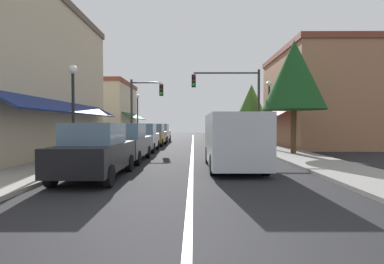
% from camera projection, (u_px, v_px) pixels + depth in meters
% --- Properties ---
extents(ground_plane, '(80.00, 80.00, 0.00)m').
position_uv_depth(ground_plane, '(193.00, 148.00, 21.46)').
color(ground_plane, black).
extents(sidewalk_left, '(2.60, 56.00, 0.12)m').
position_uv_depth(sidewalk_left, '(117.00, 147.00, 21.49)').
color(sidewalk_left, gray).
rests_on(sidewalk_left, ground).
extents(sidewalk_right, '(2.60, 56.00, 0.12)m').
position_uv_depth(sidewalk_right, '(268.00, 147.00, 21.43)').
color(sidewalk_right, gray).
rests_on(sidewalk_right, ground).
extents(lane_center_stripe, '(0.14, 52.00, 0.01)m').
position_uv_depth(lane_center_stripe, '(193.00, 148.00, 21.46)').
color(lane_center_stripe, silver).
rests_on(lane_center_stripe, ground).
extents(storefront_left_block, '(5.83, 14.20, 8.55)m').
position_uv_depth(storefront_left_block, '(19.00, 76.00, 15.40)').
color(storefront_left_block, '#BCAD8E').
rests_on(storefront_left_block, ground).
extents(storefront_right_block, '(7.08, 10.20, 7.48)m').
position_uv_depth(storefront_right_block, '(315.00, 99.00, 23.30)').
color(storefront_right_block, '#9E6B4C').
rests_on(storefront_right_block, ground).
extents(storefront_far_left, '(5.69, 8.20, 6.17)m').
position_uv_depth(storefront_far_left, '(109.00, 111.00, 31.43)').
color(storefront_far_left, '#BCAD8E').
rests_on(storefront_far_left, ground).
extents(parked_car_nearest_left, '(1.82, 4.12, 1.77)m').
position_uv_depth(parked_car_nearest_left, '(96.00, 151.00, 9.35)').
color(parked_car_nearest_left, black).
rests_on(parked_car_nearest_left, ground).
extents(parked_car_second_left, '(1.79, 4.10, 1.77)m').
position_uv_depth(parked_car_second_left, '(126.00, 143.00, 13.64)').
color(parked_car_second_left, '#4C5156').
rests_on(parked_car_second_left, ground).
extents(parked_car_third_left, '(1.87, 4.14, 1.77)m').
position_uv_depth(parked_car_third_left, '(143.00, 138.00, 18.69)').
color(parked_car_third_left, '#B7BABF').
rests_on(parked_car_third_left, ground).
extents(parked_car_far_left, '(1.82, 4.12, 1.77)m').
position_uv_depth(parked_car_far_left, '(154.00, 135.00, 23.72)').
color(parked_car_far_left, brown).
rests_on(parked_car_far_left, ground).
extents(parked_car_distant_left, '(1.86, 4.14, 1.77)m').
position_uv_depth(parked_car_distant_left, '(160.00, 133.00, 29.08)').
color(parked_car_distant_left, silver).
rests_on(parked_car_distant_left, ground).
extents(van_in_lane, '(2.03, 5.19, 2.12)m').
position_uv_depth(van_in_lane, '(233.00, 139.00, 11.52)').
color(van_in_lane, '#B2B7BC').
rests_on(van_in_lane, ground).
extents(traffic_signal_mast_arm, '(4.96, 0.50, 5.69)m').
position_uv_depth(traffic_signal_mast_arm, '(235.00, 94.00, 21.25)').
color(traffic_signal_mast_arm, '#333333').
rests_on(traffic_signal_mast_arm, ground).
extents(traffic_signal_left_corner, '(2.61, 0.50, 5.24)m').
position_uv_depth(traffic_signal_left_corner, '(142.00, 102.00, 23.02)').
color(traffic_signal_left_corner, '#333333').
rests_on(traffic_signal_left_corner, ground).
extents(street_lamp_left_near, '(0.36, 0.36, 4.18)m').
position_uv_depth(street_lamp_left_near, '(73.00, 97.00, 12.21)').
color(street_lamp_left_near, black).
rests_on(street_lamp_left_near, ground).
extents(street_lamp_right_mid, '(0.36, 0.36, 4.54)m').
position_uv_depth(street_lamp_right_mid, '(269.00, 103.00, 19.17)').
color(street_lamp_right_mid, black).
rests_on(street_lamp_right_mid, ground).
extents(street_lamp_left_far, '(0.36, 0.36, 4.48)m').
position_uv_depth(street_lamp_left_far, '(138.00, 110.00, 26.96)').
color(street_lamp_left_far, black).
rests_on(street_lamp_left_far, ground).
extents(tree_right_near, '(3.51, 3.51, 6.40)m').
position_uv_depth(tree_right_near, '(294.00, 75.00, 16.35)').
color(tree_right_near, '#4C331E').
rests_on(tree_right_near, ground).
extents(tree_right_far, '(2.42, 2.42, 5.71)m').
position_uv_depth(tree_right_far, '(252.00, 98.00, 29.48)').
color(tree_right_far, '#4C331E').
rests_on(tree_right_far, ground).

